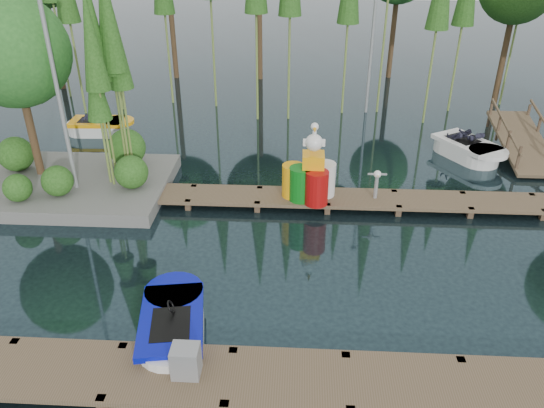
# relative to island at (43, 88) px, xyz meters

# --- Properties ---
(ground_plane) EXTENTS (90.00, 90.00, 0.00)m
(ground_plane) POSITION_rel_island_xyz_m (6.30, -3.29, -3.18)
(ground_plane) COLOR #1B2E33
(near_dock) EXTENTS (18.00, 1.50, 0.50)m
(near_dock) POSITION_rel_island_xyz_m (6.30, -7.79, -2.95)
(near_dock) COLOR brown
(near_dock) RESTS_ON ground
(far_dock) EXTENTS (15.00, 1.20, 0.50)m
(far_dock) POSITION_rel_island_xyz_m (7.30, -0.79, -2.95)
(far_dock) COLOR brown
(far_dock) RESTS_ON ground
(island) EXTENTS (6.20, 4.20, 6.75)m
(island) POSITION_rel_island_xyz_m (0.00, 0.00, 0.00)
(island) COLOR slate
(island) RESTS_ON ground
(lamp_island) EXTENTS (0.30, 0.30, 7.25)m
(lamp_island) POSITION_rel_island_xyz_m (0.80, -0.79, 1.08)
(lamp_island) COLOR gray
(lamp_island) RESTS_ON ground
(lamp_rear) EXTENTS (0.30, 0.30, 7.25)m
(lamp_rear) POSITION_rel_island_xyz_m (10.30, 7.71, 1.08)
(lamp_rear) COLOR gray
(lamp_rear) RESTS_ON ground
(ramp) EXTENTS (1.50, 3.94, 1.49)m
(ramp) POSITION_rel_island_xyz_m (15.30, 3.21, -2.60)
(ramp) COLOR brown
(ramp) RESTS_ON ground
(boat_blue) EXTENTS (1.67, 2.92, 0.93)m
(boat_blue) POSITION_rel_island_xyz_m (4.99, -6.56, -2.92)
(boat_blue) COLOR white
(boat_blue) RESTS_ON ground
(boat_yellow_far) EXTENTS (2.66, 1.28, 1.31)m
(boat_yellow_far) POSITION_rel_island_xyz_m (-0.42, 4.59, -2.91)
(boat_yellow_far) COLOR white
(boat_yellow_far) RESTS_ON ground
(boat_white_far) EXTENTS (2.62, 3.13, 1.36)m
(boat_white_far) POSITION_rel_island_xyz_m (13.38, 3.03, -2.88)
(boat_white_far) COLOR white
(boat_white_far) RESTS_ON ground
(utility_cabinet) EXTENTS (0.50, 0.42, 0.61)m
(utility_cabinet) POSITION_rel_island_xyz_m (5.54, -7.79, -2.58)
(utility_cabinet) COLOR gray
(utility_cabinet) RESTS_ON near_dock
(yellow_barrel) EXTENTS (0.66, 0.66, 0.98)m
(yellow_barrel) POSITION_rel_island_xyz_m (7.31, -0.79, -2.39)
(yellow_barrel) COLOR #FFA70D
(yellow_barrel) RESTS_ON far_dock
(drum_cluster) EXTENTS (1.34, 1.23, 2.32)m
(drum_cluster) POSITION_rel_island_xyz_m (7.89, -0.95, -2.20)
(drum_cluster) COLOR #0C6D16
(drum_cluster) RESTS_ON far_dock
(seagull_post) EXTENTS (0.55, 0.30, 0.87)m
(seagull_post) POSITION_rel_island_xyz_m (9.71, -0.79, -2.29)
(seagull_post) COLOR gray
(seagull_post) RESTS_ON far_dock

